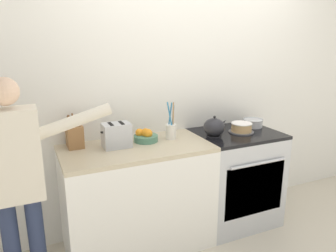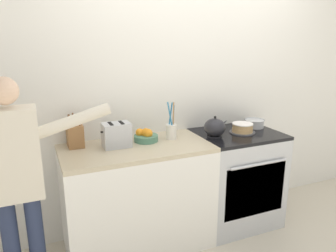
# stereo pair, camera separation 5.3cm
# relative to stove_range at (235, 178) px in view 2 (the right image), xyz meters

# --- Properties ---
(ground_plane) EXTENTS (16.00, 16.00, 0.00)m
(ground_plane) POSITION_rel_stove_range_xyz_m (-0.30, -0.31, -0.45)
(ground_plane) COLOR beige
(wall_back) EXTENTS (8.00, 0.04, 2.60)m
(wall_back) POSITION_rel_stove_range_xyz_m (-0.30, 0.33, 0.85)
(wall_back) COLOR silver
(wall_back) RESTS_ON ground_plane
(counter_cabinet) EXTENTS (1.21, 0.62, 0.91)m
(counter_cabinet) POSITION_rel_stove_range_xyz_m (-0.99, 0.00, -0.00)
(counter_cabinet) COLOR white
(counter_cabinet) RESTS_ON ground_plane
(stove_range) EXTENTS (0.76, 0.66, 0.91)m
(stove_range) POSITION_rel_stove_range_xyz_m (0.00, 0.00, 0.00)
(stove_range) COLOR #B7BABF
(stove_range) RESTS_ON ground_plane
(layer_cake) EXTENTS (0.23, 0.23, 0.09)m
(layer_cake) POSITION_rel_stove_range_xyz_m (0.04, -0.02, 0.50)
(layer_cake) COLOR #4C4C51
(layer_cake) RESTS_ON stove_range
(tea_kettle) EXTENTS (0.23, 0.19, 0.19)m
(tea_kettle) POSITION_rel_stove_range_xyz_m (-0.26, -0.01, 0.53)
(tea_kettle) COLOR #232328
(tea_kettle) RESTS_ON stove_range
(mixing_bowl) EXTENTS (0.20, 0.20, 0.08)m
(mixing_bowl) POSITION_rel_stove_range_xyz_m (0.26, 0.10, 0.49)
(mixing_bowl) COLOR #B7BABF
(mixing_bowl) RESTS_ON stove_range
(knife_block) EXTENTS (0.12, 0.17, 0.28)m
(knife_block) POSITION_rel_stove_range_xyz_m (-1.44, 0.20, 0.55)
(knife_block) COLOR olive
(knife_block) RESTS_ON counter_cabinet
(utensil_crock) EXTENTS (0.09, 0.09, 0.33)m
(utensil_crock) POSITION_rel_stove_range_xyz_m (-0.64, 0.08, 0.53)
(utensil_crock) COLOR silver
(utensil_crock) RESTS_ON counter_cabinet
(fruit_bowl) EXTENTS (0.20, 0.20, 0.11)m
(fruit_bowl) POSITION_rel_stove_range_xyz_m (-0.87, 0.10, 0.50)
(fruit_bowl) COLOR #4C7F66
(fruit_bowl) RESTS_ON counter_cabinet
(toaster) EXTENTS (0.23, 0.16, 0.20)m
(toaster) POSITION_rel_stove_range_xyz_m (-1.13, 0.06, 0.55)
(toaster) COLOR #B7BABF
(toaster) RESTS_ON counter_cabinet
(person_baker) EXTENTS (0.90, 0.20, 1.54)m
(person_baker) POSITION_rel_stove_range_xyz_m (-1.87, -0.20, 0.46)
(person_baker) COLOR #283351
(person_baker) RESTS_ON ground_plane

